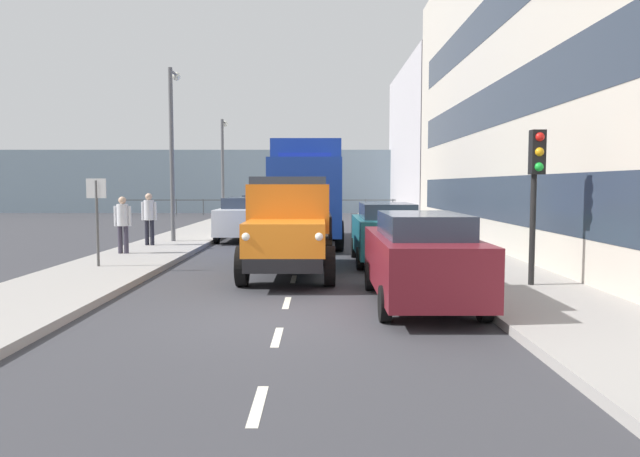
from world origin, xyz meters
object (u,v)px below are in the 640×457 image
object	(u,v)px
car_teal_kerbside_1	(386,232)
lamp_post_far	(223,160)
car_maroon_kerbside_near	(420,257)
truck_vintage_orange	(289,229)
lorry_cargo_blue	(307,189)
lamp_post_promenade	(173,139)
pedestrian_in_dark_coat	(123,220)
pedestrian_near_railing	(149,214)
street_sign	(97,207)
traffic_light_near	(536,173)
car_silver_oppositeside_1	(259,211)
car_white_oppositeside_0	(243,218)

from	to	relation	value
car_teal_kerbside_1	lamp_post_far	world-z (taller)	lamp_post_far
car_maroon_kerbside_near	truck_vintage_orange	bearing A→B (deg)	-50.96
lorry_cargo_blue	lamp_post_promenade	size ratio (longest dim) A/B	1.29
lamp_post_far	car_maroon_kerbside_near	bearing A→B (deg)	108.85
pedestrian_in_dark_coat	lamp_post_far	xyz separation A→B (m)	(-0.67, -14.34, 2.41)
pedestrian_near_railing	lamp_post_promenade	distance (m)	3.22
truck_vintage_orange	street_sign	size ratio (longest dim) A/B	2.51
truck_vintage_orange	lamp_post_far	world-z (taller)	lamp_post_far
pedestrian_in_dark_coat	lamp_post_far	distance (m)	14.55
lorry_cargo_blue	traffic_light_near	world-z (taller)	lorry_cargo_blue
car_teal_kerbside_1	car_silver_oppositeside_1	world-z (taller)	same
car_teal_kerbside_1	traffic_light_near	bearing A→B (deg)	119.54
car_silver_oppositeside_1	pedestrian_in_dark_coat	xyz separation A→B (m)	(2.88, 11.73, 0.28)
car_teal_kerbside_1	car_silver_oppositeside_1	xyz separation A→B (m)	(5.01, -12.85, 0.00)
car_white_oppositeside_0	car_teal_kerbside_1	bearing A→B (deg)	125.80
truck_vintage_orange	car_teal_kerbside_1	size ratio (longest dim) A/B	1.36
traffic_light_near	car_teal_kerbside_1	bearing A→B (deg)	-60.46
truck_vintage_orange	car_silver_oppositeside_1	xyz separation A→B (m)	(2.38, -15.29, -0.28)
car_silver_oppositeside_1	lorry_cargo_blue	bearing A→B (deg)	110.39
lorry_cargo_blue	car_maroon_kerbside_near	size ratio (longest dim) A/B	1.82
truck_vintage_orange	pedestrian_in_dark_coat	distance (m)	6.35
pedestrian_near_railing	lamp_post_far	distance (m)	12.18
car_teal_kerbside_1	car_white_oppositeside_0	size ratio (longest dim) A/B	0.93
car_maroon_kerbside_near	car_white_oppositeside_0	world-z (taller)	same
traffic_light_near	street_sign	bearing A→B (deg)	-15.74
lamp_post_promenade	street_sign	xyz separation A→B (m)	(0.23, 6.81, -2.27)
pedestrian_near_railing	lorry_cargo_blue	bearing A→B (deg)	-157.46
car_silver_oppositeside_1	lamp_post_promenade	bearing A→B (deg)	73.06
traffic_light_near	pedestrian_near_railing	bearing A→B (deg)	-37.81
lorry_cargo_blue	traffic_light_near	distance (m)	11.40
lorry_cargo_blue	pedestrian_in_dark_coat	world-z (taller)	lorry_cargo_blue
street_sign	pedestrian_in_dark_coat	bearing A→B (deg)	-83.77
lamp_post_far	lorry_cargo_blue	bearing A→B (deg)	116.55
car_teal_kerbside_1	street_sign	xyz separation A→B (m)	(7.58, 1.65, 0.79)
lamp_post_promenade	car_teal_kerbside_1	bearing A→B (deg)	144.92
pedestrian_near_railing	street_sign	xyz separation A→B (m)	(-0.21, 5.17, 0.47)
car_white_oppositeside_0	lamp_post_promenade	xyz separation A→B (m)	(2.34, 1.78, 3.06)
car_white_oppositeside_0	pedestrian_in_dark_coat	world-z (taller)	pedestrian_in_dark_coat
lamp_post_far	car_silver_oppositeside_1	bearing A→B (deg)	130.27
pedestrian_near_railing	lamp_post_promenade	bearing A→B (deg)	-105.18
pedestrian_near_railing	street_sign	bearing A→B (deg)	92.33
car_silver_oppositeside_1	street_sign	world-z (taller)	street_sign
pedestrian_near_railing	traffic_light_near	xyz separation A→B (m)	(-10.35, 8.03, 1.26)
truck_vintage_orange	lamp_post_far	xyz separation A→B (m)	(4.59, -17.90, 2.40)
pedestrian_in_dark_coat	pedestrian_near_railing	size ratio (longest dim) A/B	0.96
lorry_cargo_blue	pedestrian_in_dark_coat	size ratio (longest dim) A/B	4.73
truck_vintage_orange	car_silver_oppositeside_1	world-z (taller)	truck_vintage_orange
pedestrian_in_dark_coat	car_teal_kerbside_1	bearing A→B (deg)	171.89
pedestrian_in_dark_coat	pedestrian_near_railing	xyz separation A→B (m)	(-0.09, -2.40, 0.04)
car_teal_kerbside_1	traffic_light_near	distance (m)	5.41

